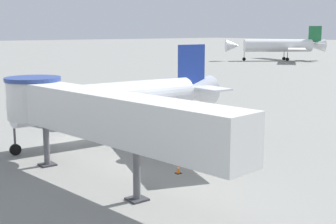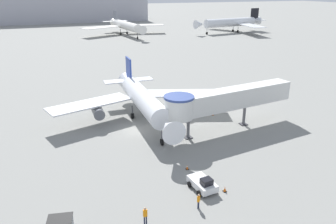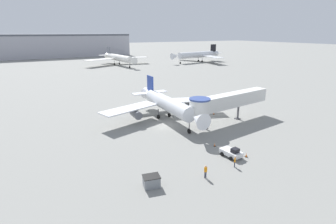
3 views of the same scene
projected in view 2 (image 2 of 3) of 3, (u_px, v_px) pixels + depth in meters
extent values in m
plane|color=gray|center=(136.00, 131.00, 48.56)|extent=(800.00, 800.00, 0.00)
cylinder|color=silver|center=(144.00, 100.00, 50.33)|extent=(3.53, 17.34, 3.04)
cone|color=silver|center=(169.00, 128.00, 40.21)|extent=(3.14, 3.43, 3.04)
cone|color=silver|center=(129.00, 84.00, 58.86)|extent=(3.17, 4.65, 3.04)
cube|color=silver|center=(90.00, 104.00, 50.22)|extent=(13.42, 7.47, 0.22)
cube|color=silver|center=(185.00, 93.00, 55.25)|extent=(13.41, 8.09, 0.22)
cube|color=navy|center=(129.00, 69.00, 57.68)|extent=(0.33, 3.28, 3.95)
cube|color=silver|center=(129.00, 80.00, 58.87)|extent=(8.77, 2.54, 0.18)
cylinder|color=#565960|center=(98.00, 112.00, 50.01)|extent=(1.77, 3.32, 1.67)
cylinder|color=#565960|center=(182.00, 102.00, 54.39)|extent=(1.77, 3.32, 1.67)
cylinder|color=#4C4C51|center=(162.00, 136.00, 43.67)|extent=(0.18, 0.18, 1.75)
cylinder|color=black|center=(162.00, 142.00, 43.98)|extent=(0.29, 0.91, 0.90)
cylinder|color=#4C4C51|center=(132.00, 111.00, 52.65)|extent=(0.22, 0.22, 1.75)
cylinder|color=black|center=(133.00, 116.00, 52.96)|extent=(0.43, 0.91, 0.90)
cylinder|color=#4C4C51|center=(149.00, 109.00, 53.52)|extent=(0.22, 0.22, 1.75)
cylinder|color=black|center=(149.00, 114.00, 53.83)|extent=(0.43, 0.91, 0.90)
cube|color=silver|center=(236.00, 97.00, 48.25)|extent=(19.57, 4.90, 2.80)
cylinder|color=silver|center=(179.00, 108.00, 43.94)|extent=(3.90, 3.90, 2.80)
cylinder|color=navy|center=(179.00, 97.00, 43.39)|extent=(4.10, 4.10, 0.30)
cylinder|color=#56565B|center=(188.00, 127.00, 45.72)|extent=(0.44, 0.44, 3.32)
cube|color=#333338|center=(188.00, 137.00, 46.29)|extent=(1.10, 1.10, 0.12)
cylinder|color=#56565B|center=(244.00, 114.00, 50.20)|extent=(0.44, 0.44, 3.32)
cube|color=#333338|center=(243.00, 124.00, 50.77)|extent=(1.10, 1.10, 0.12)
cube|color=silver|center=(202.00, 183.00, 34.30)|extent=(2.22, 3.56, 0.70)
cube|color=black|center=(207.00, 182.00, 33.44)|extent=(1.21, 1.06, 0.63)
cylinder|color=black|center=(199.00, 193.00, 33.24)|extent=(0.36, 0.64, 0.61)
cylinder|color=black|center=(215.00, 188.00, 34.07)|extent=(0.36, 0.64, 0.61)
cylinder|color=black|center=(190.00, 184.00, 34.78)|extent=(0.36, 0.64, 0.61)
cylinder|color=black|center=(205.00, 180.00, 35.61)|extent=(0.36, 0.64, 0.61)
cube|color=black|center=(60.00, 219.00, 27.87)|extent=(2.40, 2.04, 0.08)
cube|color=black|center=(213.00, 115.00, 54.42)|extent=(0.39, 0.39, 0.04)
cone|color=orange|center=(213.00, 113.00, 54.30)|extent=(0.27, 0.27, 0.61)
cylinder|color=white|center=(213.00, 113.00, 54.28)|extent=(0.15, 0.15, 0.07)
cube|color=black|center=(187.00, 169.00, 38.24)|extent=(0.36, 0.36, 0.04)
cone|color=orange|center=(187.00, 167.00, 38.13)|extent=(0.25, 0.25, 0.56)
cylinder|color=white|center=(187.00, 166.00, 38.11)|extent=(0.14, 0.14, 0.07)
cube|color=black|center=(225.00, 191.00, 34.07)|extent=(0.39, 0.39, 0.04)
cone|color=orange|center=(225.00, 189.00, 33.96)|extent=(0.27, 0.27, 0.61)
cylinder|color=white|center=(225.00, 188.00, 33.93)|extent=(0.15, 0.15, 0.07)
cylinder|color=#1E2338|center=(199.00, 204.00, 31.41)|extent=(0.11, 0.11, 0.78)
cylinder|color=#1E2338|center=(198.00, 205.00, 31.28)|extent=(0.11, 0.11, 0.78)
cube|color=orange|center=(199.00, 199.00, 31.10)|extent=(0.35, 0.33, 0.62)
sphere|color=tan|center=(199.00, 195.00, 30.95)|extent=(0.21, 0.21, 0.21)
cylinder|color=#1E2338|center=(144.00, 221.00, 29.14)|extent=(0.13, 0.13, 0.89)
cylinder|color=#1E2338|center=(146.00, 220.00, 29.21)|extent=(0.13, 0.13, 0.89)
cube|color=orange|center=(145.00, 213.00, 28.89)|extent=(0.36, 0.22, 0.70)
sphere|color=tan|center=(145.00, 209.00, 28.72)|extent=(0.24, 0.24, 0.24)
cylinder|color=white|center=(126.00, 26.00, 143.80)|extent=(6.18, 27.53, 3.49)
cone|color=white|center=(141.00, 30.00, 129.68)|extent=(3.86, 4.17, 3.49)
cone|color=white|center=(115.00, 23.00, 156.17)|extent=(3.99, 5.56, 3.49)
cube|color=white|center=(101.00, 27.00, 142.48)|extent=(18.18, 12.28, 0.22)
cube|color=white|center=(145.00, 25.00, 151.36)|extent=(18.14, 9.38, 0.22)
cube|color=slate|center=(115.00, 16.00, 154.84)|extent=(0.71, 4.73, 4.54)
cube|color=white|center=(115.00, 21.00, 156.17)|extent=(12.03, 4.46, 0.18)
cylinder|color=#4C4C51|center=(137.00, 35.00, 133.96)|extent=(0.18, 0.18, 2.01)
cylinder|color=black|center=(138.00, 38.00, 134.32)|extent=(0.37, 1.12, 1.10)
cylinder|color=#4C4C51|center=(120.00, 31.00, 146.94)|extent=(0.22, 0.22, 2.01)
cylinder|color=black|center=(121.00, 34.00, 147.30)|extent=(0.51, 1.13, 1.10)
cylinder|color=#4C4C51|center=(127.00, 31.00, 148.29)|extent=(0.22, 0.22, 2.01)
cylinder|color=black|center=(127.00, 33.00, 148.64)|extent=(0.51, 1.13, 1.10)
cylinder|color=silver|center=(230.00, 22.00, 152.93)|extent=(28.00, 7.83, 3.85)
cone|color=silver|center=(199.00, 24.00, 144.79)|extent=(4.75, 4.42, 3.85)
cone|color=silver|center=(254.00, 21.00, 160.01)|extent=(6.27, 4.64, 3.85)
cube|color=silver|center=(222.00, 22.00, 163.35)|extent=(13.06, 18.13, 0.22)
cube|color=silver|center=(252.00, 26.00, 146.25)|extent=(8.84, 18.00, 0.22)
cube|color=black|center=(255.00, 14.00, 158.64)|extent=(4.89, 0.95, 5.00)
cube|color=silver|center=(255.00, 19.00, 159.90)|extent=(5.10, 12.10, 0.18)
cylinder|color=#4C4C51|center=(207.00, 31.00, 147.82)|extent=(0.18, 0.18, 2.21)
cylinder|color=black|center=(207.00, 33.00, 148.21)|extent=(1.13, 0.42, 1.10)
cylinder|color=#4C4C51|center=(233.00, 28.00, 157.03)|extent=(0.22, 0.22, 2.21)
cylinder|color=black|center=(233.00, 31.00, 157.42)|extent=(1.15, 0.56, 1.10)
cylinder|color=#4C4C51|center=(238.00, 29.00, 154.22)|extent=(0.22, 0.22, 2.21)
cylinder|color=black|center=(238.00, 31.00, 154.61)|extent=(1.15, 0.56, 1.10)
cube|color=#A8A8B2|center=(46.00, 9.00, 196.30)|extent=(121.63, 21.76, 15.60)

